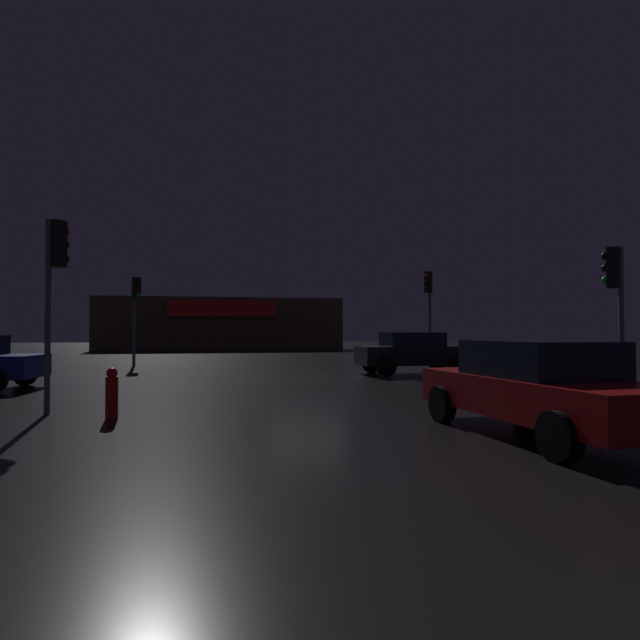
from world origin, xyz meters
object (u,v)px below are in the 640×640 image
at_px(traffic_signal_main, 55,266).
at_px(fire_hydrant, 112,394).
at_px(store_building, 222,324).
at_px(traffic_signal_cross_right, 136,302).
at_px(traffic_signal_opposite, 429,300).
at_px(traffic_signal_cross_left, 615,286).
at_px(car_far, 413,352).
at_px(car_near, 540,387).

bearing_deg(traffic_signal_main, fire_hydrant, -36.55).
relative_size(store_building, fire_hydrant, 22.13).
bearing_deg(store_building, fire_hydrant, -93.29).
bearing_deg(traffic_signal_cross_right, fire_hydrant, -82.99).
xyz_separation_m(traffic_signal_opposite, traffic_signal_cross_right, (-13.73, 1.12, -0.20)).
distance_m(store_building, traffic_signal_cross_left, 37.26).
bearing_deg(traffic_signal_main, store_building, 84.68).
distance_m(traffic_signal_cross_left, traffic_signal_cross_right, 19.14).
height_order(traffic_signal_cross_left, traffic_signal_cross_right, traffic_signal_cross_right).
height_order(store_building, traffic_signal_opposite, traffic_signal_opposite).
bearing_deg(traffic_signal_cross_right, traffic_signal_main, -87.54).
distance_m(store_building, car_far, 29.52).
distance_m(traffic_signal_cross_left, fire_hydrant, 11.46).
bearing_deg(traffic_signal_cross_right, traffic_signal_cross_left, -47.04).
height_order(store_building, traffic_signal_cross_left, store_building).
relative_size(traffic_signal_main, traffic_signal_cross_right, 0.92).
bearing_deg(car_far, traffic_signal_cross_right, 148.76).
relative_size(traffic_signal_main, traffic_signal_cross_left, 1.04).
xyz_separation_m(traffic_signal_cross_left, fire_hydrant, (-11.21, -0.90, -2.22)).
bearing_deg(traffic_signal_cross_right, traffic_signal_opposite, -4.67).
xyz_separation_m(traffic_signal_cross_left, car_near, (-4.48, -3.67, -1.94)).
bearing_deg(fire_hydrant, traffic_signal_cross_right, 97.01).
distance_m(store_building, traffic_signal_main, 36.28).
relative_size(store_building, traffic_signal_cross_right, 5.10).
height_order(traffic_signal_cross_left, car_near, traffic_signal_cross_left).
xyz_separation_m(car_near, fire_hydrant, (-6.73, 2.77, -0.28)).
height_order(traffic_signal_opposite, car_near, traffic_signal_opposite).
distance_m(traffic_signal_opposite, fire_hydrant, 18.40).
height_order(car_near, fire_hydrant, car_near).
relative_size(traffic_signal_main, car_near, 0.83).
xyz_separation_m(traffic_signal_main, car_near, (7.96, -3.68, -2.12)).
bearing_deg(car_near, traffic_signal_cross_left, 39.35).
bearing_deg(traffic_signal_main, traffic_signal_cross_left, -0.05).
bearing_deg(traffic_signal_cross_left, car_near, -140.65).
height_order(traffic_signal_opposite, fire_hydrant, traffic_signal_opposite).
bearing_deg(car_far, car_near, -101.43).
xyz_separation_m(traffic_signal_main, traffic_signal_cross_right, (-0.60, 13.99, 0.05)).
xyz_separation_m(store_building, car_near, (4.60, -39.80, -1.49)).
bearing_deg(store_building, traffic_signal_cross_right, -100.15).
bearing_deg(store_building, traffic_signal_main, -95.32).
distance_m(traffic_signal_cross_right, fire_hydrant, 15.22).
height_order(traffic_signal_main, car_far, traffic_signal_main).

